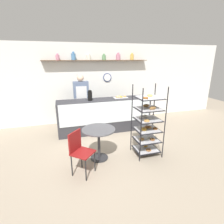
{
  "coord_description": "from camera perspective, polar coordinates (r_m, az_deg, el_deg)",
  "views": [
    {
      "loc": [
        -1.24,
        -3.75,
        2.22
      ],
      "look_at": [
        0.0,
        0.45,
        0.86
      ],
      "focal_mm": 28.0,
      "sensor_mm": 36.0,
      "label": 1
    }
  ],
  "objects": [
    {
      "name": "coffee_carafe",
      "position": [
        5.18,
        -7.22,
        5.39
      ],
      "size": [
        0.13,
        0.13,
        0.32
      ],
      "color": "black",
      "rests_on": "display_counter"
    },
    {
      "name": "back_wall",
      "position": [
        6.28,
        -4.97,
        9.45
      ],
      "size": [
        10.0,
        0.3,
        2.7
      ],
      "color": "white",
      "rests_on": "ground_plane"
    },
    {
      "name": "pastry_rack",
      "position": [
        4.1,
        11.5,
        -3.81
      ],
      "size": [
        0.6,
        0.54,
        1.65
      ],
      "color": "black",
      "rests_on": "ground_plane"
    },
    {
      "name": "cafe_chair",
      "position": [
        3.52,
        -10.69,
        -11.61
      ],
      "size": [
        0.54,
        0.54,
        0.88
      ],
      "rotation": [
        0.0,
        0.0,
        7.12
      ],
      "color": "black",
      "rests_on": "ground_plane"
    },
    {
      "name": "person_worker",
      "position": [
        5.7,
        -9.94,
        4.07
      ],
      "size": [
        0.47,
        0.23,
        1.73
      ],
      "color": "#282833",
      "rests_on": "ground_plane"
    },
    {
      "name": "cafe_table",
      "position": [
        3.93,
        -4.34,
        -7.93
      ],
      "size": [
        0.74,
        0.74,
        0.73
      ],
      "color": "#262628",
      "rests_on": "ground_plane"
    },
    {
      "name": "display_counter",
      "position": [
        5.45,
        -2.46,
        -1.04
      ],
      "size": [
        2.84,
        0.65,
        1.01
      ],
      "color": "#333338",
      "rests_on": "ground_plane"
    },
    {
      "name": "donut_tray_counter",
      "position": [
        5.56,
        2.61,
        4.92
      ],
      "size": [
        0.44,
        0.27,
        0.05
      ],
      "color": "silver",
      "rests_on": "display_counter"
    },
    {
      "name": "ground_plane",
      "position": [
        4.53,
        1.64,
        -12.07
      ],
      "size": [
        14.0,
        14.0,
        0.0
      ],
      "primitive_type": "plane",
      "color": "gray"
    }
  ]
}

